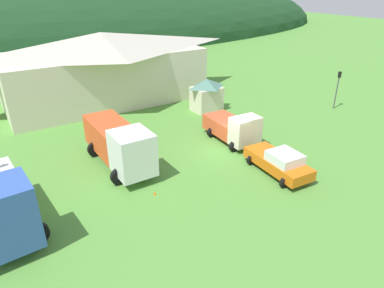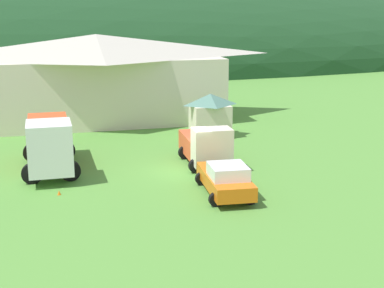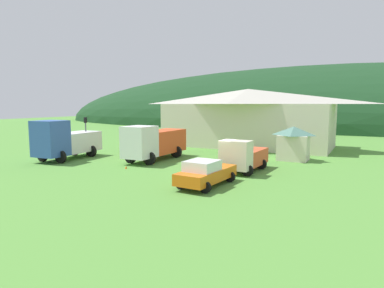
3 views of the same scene
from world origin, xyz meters
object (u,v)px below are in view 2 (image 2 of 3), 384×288
(play_shed_cream, at_px, (210,115))
(service_pickup_orange, at_px, (226,179))
(traffic_cone_mid_row, at_px, (71,178))
(heavy_rig_white, at_px, (49,142))
(traffic_cone_near_pickup, at_px, (59,195))
(depot_building, at_px, (97,76))
(light_truck_cream, at_px, (206,146))

(play_shed_cream, xyz_separation_m, service_pickup_orange, (-2.90, -12.36, -0.76))
(play_shed_cream, relative_size, traffic_cone_mid_row, 5.98)
(play_shed_cream, relative_size, service_pickup_orange, 0.62)
(heavy_rig_white, xyz_separation_m, traffic_cone_mid_row, (1.03, -1.60, -1.71))
(service_pickup_orange, distance_m, traffic_cone_mid_row, 8.74)
(play_shed_cream, distance_m, traffic_cone_near_pickup, 15.00)
(heavy_rig_white, distance_m, traffic_cone_near_pickup, 4.67)
(heavy_rig_white, distance_m, service_pickup_orange, 10.51)
(service_pickup_orange, bearing_deg, depot_building, -164.47)
(heavy_rig_white, height_order, traffic_cone_near_pickup, heavy_rig_white)
(depot_building, distance_m, traffic_cone_near_pickup, 19.08)
(heavy_rig_white, bearing_deg, traffic_cone_near_pickup, 3.81)
(play_shed_cream, distance_m, heavy_rig_white, 12.61)
(play_shed_cream, bearing_deg, depot_building, 130.82)
(play_shed_cream, height_order, service_pickup_orange, play_shed_cream)
(play_shed_cream, relative_size, light_truck_cream, 0.61)
(service_pickup_orange, bearing_deg, traffic_cone_mid_row, -119.79)
(heavy_rig_white, relative_size, light_truck_cream, 1.48)
(traffic_cone_mid_row, bearing_deg, light_truck_cream, 3.62)
(depot_building, relative_size, play_shed_cream, 6.71)
(traffic_cone_mid_row, bearing_deg, service_pickup_orange, -33.96)
(depot_building, xyz_separation_m, traffic_cone_mid_row, (-3.10, -15.62, -3.54))
(play_shed_cream, bearing_deg, service_pickup_orange, -103.21)
(depot_building, xyz_separation_m, play_shed_cream, (7.01, -8.12, -1.95))
(service_pickup_orange, relative_size, traffic_cone_near_pickup, 10.68)
(traffic_cone_near_pickup, bearing_deg, traffic_cone_mid_row, 75.26)
(depot_building, bearing_deg, light_truck_cream, -72.83)
(heavy_rig_white, bearing_deg, depot_building, 163.36)
(depot_building, relative_size, service_pickup_orange, 4.18)
(depot_building, bearing_deg, service_pickup_orange, -78.64)
(light_truck_cream, xyz_separation_m, service_pickup_orange, (-0.56, -5.35, -0.35))
(heavy_rig_white, height_order, light_truck_cream, heavy_rig_white)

